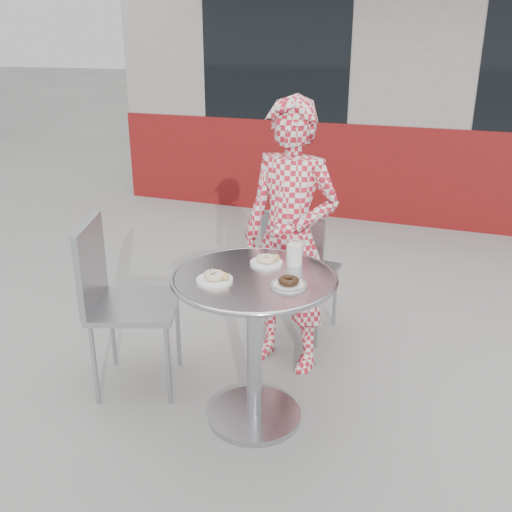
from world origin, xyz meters
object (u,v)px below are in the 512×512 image
(chair_left, at_px, (135,337))
(plate_near, at_px, (215,277))
(bistro_table, at_px, (254,313))
(plate_far, at_px, (267,260))
(milk_cup, at_px, (295,253))
(plate_checker, at_px, (289,283))
(chair_far, at_px, (301,295))
(seated_person, at_px, (290,239))

(chair_left, bearing_deg, plate_near, -128.07)
(bistro_table, height_order, chair_left, chair_left)
(plate_near, bearing_deg, plate_far, 63.00)
(plate_far, relative_size, milk_cup, 1.23)
(chair_left, relative_size, plate_checker, 5.79)
(chair_far, bearing_deg, plate_checker, 107.77)
(chair_far, relative_size, milk_cup, 6.54)
(plate_near, xyz_separation_m, plate_checker, (0.33, 0.06, -0.00))
(plate_far, xyz_separation_m, plate_near, (-0.15, -0.28, 0.00))
(seated_person, bearing_deg, chair_left, -133.32)
(plate_checker, height_order, milk_cup, milk_cup)
(milk_cup, bearing_deg, bistro_table, -123.98)
(seated_person, xyz_separation_m, milk_cup, (0.15, -0.39, 0.07))
(chair_left, height_order, plate_near, chair_left)
(bistro_table, height_order, milk_cup, milk_cup)
(chair_far, relative_size, seated_person, 0.54)
(bistro_table, height_order, plate_checker, plate_checker)
(bistro_table, relative_size, plate_near, 4.76)
(chair_far, bearing_deg, seated_person, 100.12)
(seated_person, distance_m, plate_checker, 0.68)
(seated_person, distance_m, plate_far, 0.43)
(bistro_table, xyz_separation_m, plate_far, (0.00, 0.17, 0.21))
(bistro_table, height_order, plate_near, plate_near)
(chair_left, height_order, plate_checker, chair_left)
(plate_far, distance_m, plate_checker, 0.29)
(plate_checker, bearing_deg, plate_near, -168.88)
(bistro_table, bearing_deg, plate_checker, -16.32)
(bistro_table, bearing_deg, chair_far, 93.15)
(bistro_table, distance_m, chair_left, 0.79)
(bistro_table, xyz_separation_m, seated_person, (-0.02, 0.59, 0.18))
(plate_near, bearing_deg, chair_left, 162.85)
(chair_left, xyz_separation_m, plate_far, (0.72, 0.11, 0.51))
(seated_person, distance_m, plate_near, 0.72)
(plate_checker, xyz_separation_m, milk_cup, (-0.05, 0.25, 0.05))
(bistro_table, xyz_separation_m, plate_checker, (0.18, -0.05, 0.21))
(chair_left, xyz_separation_m, milk_cup, (0.86, 0.14, 0.56))
(chair_far, bearing_deg, plate_far, 98.62)
(plate_checker, bearing_deg, plate_far, 129.67)
(plate_near, xyz_separation_m, milk_cup, (0.28, 0.31, 0.04))
(milk_cup, bearing_deg, seated_person, 110.72)
(seated_person, height_order, plate_near, seated_person)
(plate_checker, relative_size, milk_cup, 1.26)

